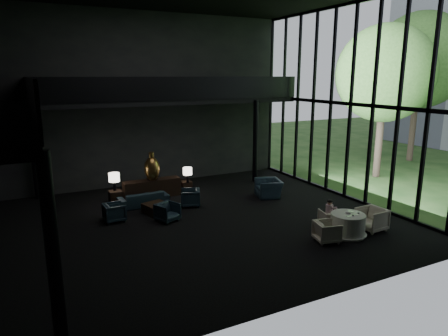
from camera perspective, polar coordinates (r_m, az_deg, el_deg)
name	(u,v)px	position (r m, az deg, el deg)	size (l,w,h in m)	color
floor	(197,222)	(14.52, -3.86, -7.71)	(14.00, 12.00, 0.02)	black
wall_back	(146,101)	(19.29, -11.07, 9.43)	(14.00, 0.04, 8.00)	black
wall_front	(307,133)	(8.44, 11.80, 4.97)	(14.00, 0.04, 8.00)	black
curtain_wall	(351,104)	(17.50, 17.65, 8.72)	(0.20, 12.00, 8.00)	black
mezzanine_back	(174,101)	(18.64, -7.23, 9.45)	(12.00, 2.00, 0.25)	black
railing_left	(30,96)	(12.56, -26.03, 9.27)	(0.06, 12.00, 1.00)	black
railing_back	(181,88)	(17.68, -6.18, 11.23)	(12.00, 0.06, 1.00)	black
column_sw	(54,266)	(7.54, -23.10, -12.75)	(0.24, 0.24, 4.00)	black
column_nw	(33,153)	(18.52, -25.59, 2.00)	(0.24, 0.24, 4.00)	black
column_ne	(255,141)	(19.59, 4.49, 3.80)	(0.24, 0.24, 4.00)	black
tree_near	(385,74)	(21.77, 22.01, 12.39)	(4.80, 4.80, 7.65)	#382D23
tree_far	(420,61)	(26.91, 26.19, 13.58)	(5.60, 5.60, 8.80)	#382D23
console	(152,188)	(17.51, -10.26, -2.89)	(2.46, 0.56, 0.78)	black
bronze_urn	(152,169)	(17.16, -10.25, -0.07)	(0.66, 0.66, 1.22)	#AE752A
side_table_left	(116,197)	(17.01, -15.23, -4.05)	(0.50, 0.50, 0.55)	black
table_lamp_left	(114,178)	(16.83, -15.42, -1.40)	(0.44, 0.44, 0.74)	black
side_table_right	(186,187)	(18.11, -5.45, -2.65)	(0.46, 0.46, 0.51)	black
table_lamp_right	(187,172)	(17.72, -5.24, -0.54)	(0.40, 0.40, 0.67)	black
sofa	(143,197)	(16.46, -11.47, -4.06)	(1.91, 0.56, 0.75)	#122A30
lounge_armchair_west	(114,212)	(15.00, -15.38, -6.08)	(0.67, 0.63, 0.69)	black
lounge_armchair_east	(190,197)	(16.16, -4.83, -4.15)	(0.73, 0.68, 0.75)	black
lounge_armchair_south	(167,212)	(14.64, -8.08, -6.21)	(0.67, 0.63, 0.69)	#1B2C38
window_armchair	(269,185)	(17.41, 6.41, -2.36)	(1.23, 0.80, 1.07)	black
coffee_table	(156,208)	(15.57, -9.64, -5.69)	(0.84, 0.84, 0.38)	black
dining_table	(347,226)	(13.82, 17.23, -7.96)	(1.25, 1.25, 0.75)	white
dining_chair_north	(331,219)	(14.37, 14.99, -7.05)	(0.61, 0.57, 0.62)	beige
dining_chair_east	(372,217)	(14.52, 20.36, -6.57)	(0.91, 0.86, 0.94)	beige
dining_chair_west	(327,231)	(13.17, 14.50, -8.74)	(0.67, 0.63, 0.69)	beige
child	(329,207)	(14.27, 14.83, -5.45)	(0.25, 0.25, 0.55)	silver
plate_a	(348,216)	(13.49, 17.34, -6.54)	(0.23, 0.23, 0.01)	white
plate_b	(350,211)	(13.92, 17.61, -5.94)	(0.23, 0.23, 0.02)	white
saucer	(356,214)	(13.70, 18.36, -6.32)	(0.14, 0.14, 0.01)	white
coffee_cup	(359,213)	(13.79, 18.67, -6.05)	(0.08, 0.08, 0.06)	white
cereal_bowl	(348,212)	(13.69, 17.33, -6.08)	(0.18, 0.18, 0.09)	white
cream_pot	(353,215)	(13.52, 17.97, -6.43)	(0.05, 0.05, 0.06)	#99999E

